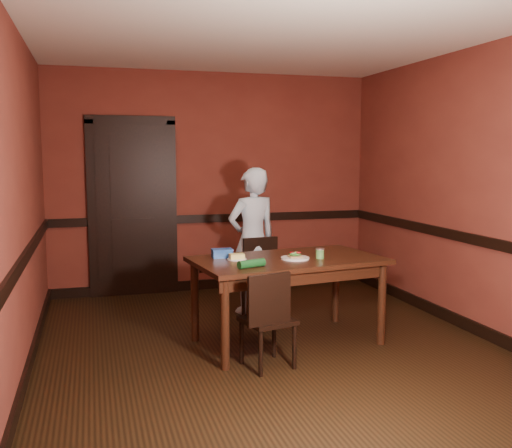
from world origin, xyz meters
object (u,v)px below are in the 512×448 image
dining_table (287,300)px  chair_near (268,318)px  sauce_jar (320,253)px  cheese_saucer (237,257)px  food_tub (222,253)px  chair_far (264,279)px  sandwich_plate (295,257)px  person (252,241)px

dining_table → chair_near: bearing=-131.6°
sauce_jar → cheese_saucer: size_ratio=0.54×
cheese_saucer → food_tub: (-0.10, 0.14, 0.02)m
chair_far → sandwich_plate: sandwich_plate is taller
sandwich_plate → sauce_jar: sauce_jar is taller
sandwich_plate → chair_far: bearing=92.2°
chair_near → cheese_saucer: (-0.11, 0.57, 0.40)m
cheese_saucer → sandwich_plate: bearing=-12.7°
dining_table → food_tub: 0.73m
chair_near → dining_table: bearing=-137.5°
sandwich_plate → cheese_saucer: bearing=167.3°
sandwich_plate → cheese_saucer: sandwich_plate is taller
dining_table → cheese_saucer: size_ratio=9.79×
person → food_tub: (-0.53, -0.87, 0.04)m
chair_near → cheese_saucer: cheese_saucer is taller
chair_near → food_tub: 0.85m
chair_far → sandwich_plate: bearing=-93.4°
dining_table → chair_far: bearing=81.3°
chair_far → person: 0.46m
food_tub → cheese_saucer: bearing=-53.4°
dining_table → person: 1.14m
sandwich_plate → food_tub: food_tub is taller
chair_far → sandwich_plate: (0.03, -0.85, 0.38)m
chair_far → food_tub: (-0.57, -0.59, 0.40)m
person → sauce_jar: 1.20m
chair_far → chair_near: (-0.36, -1.30, -0.02)m
chair_far → sauce_jar: (0.26, -0.88, 0.41)m
cheese_saucer → person: bearing=67.1°
chair_far → cheese_saucer: size_ratio=4.89×
sandwich_plate → food_tub: size_ratio=1.34×
dining_table → food_tub: food_tub is taller
person → cheese_saucer: (-0.43, -1.02, 0.02)m
chair_far → person: bearing=92.5°
sandwich_plate → sauce_jar: (0.22, -0.03, 0.03)m
dining_table → chair_near: size_ratio=2.09×
dining_table → sandwich_plate: sandwich_plate is taller
sauce_jar → chair_near: bearing=-145.8°
dining_table → sandwich_plate: 0.41m
chair_far → food_tub: bearing=-139.5°
sandwich_plate → sauce_jar: 0.23m
sandwich_plate → cheese_saucer: 0.52m
person → chair_far: bearing=84.5°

